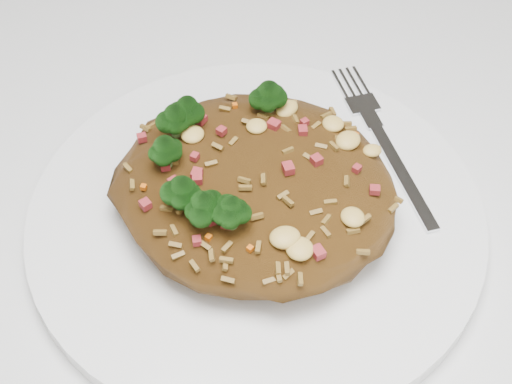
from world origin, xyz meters
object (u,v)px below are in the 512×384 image
at_px(plate, 256,214).
at_px(fork, 388,149).
at_px(fried_rice, 254,177).
at_px(dining_table, 404,351).

distance_m(plate, fork, 0.10).
bearing_deg(fried_rice, fork, 51.37).
xyz_separation_m(dining_table, fried_rice, (-0.12, 0.00, 0.13)).
xyz_separation_m(dining_table, plate, (-0.11, 0.00, 0.10)).
relative_size(dining_table, fork, 8.80).
bearing_deg(fork, fried_rice, -77.03).
relative_size(dining_table, plate, 4.13).
relative_size(dining_table, fried_rice, 6.77).
distance_m(fried_rice, fork, 0.11).
bearing_deg(dining_table, fork, 121.34).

